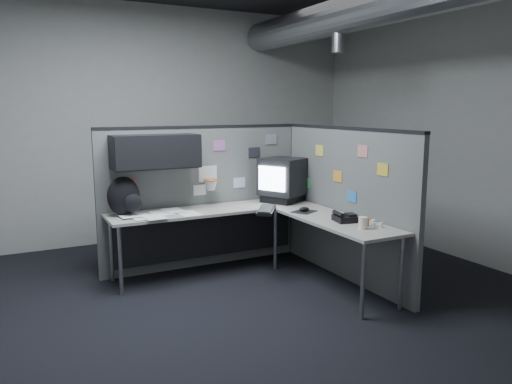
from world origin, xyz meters
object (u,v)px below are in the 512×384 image
phone (344,218)px  backpack (124,197)px  keyboard (266,210)px  desk (245,222)px  monitor (283,179)px

phone → backpack: bearing=166.8°
phone → keyboard: bearing=142.2°
desk → phone: bearing=-53.8°
desk → phone: phone is taller
monitor → keyboard: (-0.45, -0.43, -0.25)m
keyboard → phone: bearing=-68.7°
desk → monitor: (0.65, 0.30, 0.38)m
desk → phone: (0.65, -0.89, 0.15)m
keyboard → backpack: bearing=150.3°
keyboard → phone: size_ratio=1.96×
monitor → phone: 1.21m
backpack → desk: bearing=-26.1°
monitor → keyboard: 0.67m
keyboard → backpack: backpack is taller
backpack → keyboard: bearing=-28.9°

